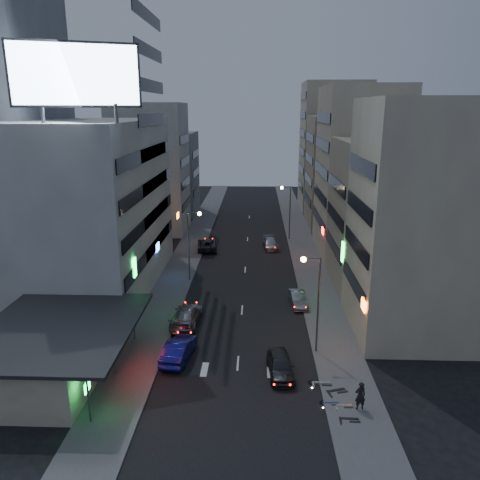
{
  "coord_description": "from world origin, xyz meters",
  "views": [
    {
      "loc": [
        1.36,
        -28.42,
        19.13
      ],
      "look_at": [
        -0.24,
        15.3,
        6.81
      ],
      "focal_mm": 35.0,
      "sensor_mm": 36.0,
      "label": 1
    }
  ],
  "objects_px": {
    "parked_car_right_near": "(280,365)",
    "road_car_blue": "(179,350)",
    "parked_car_right_far": "(270,243)",
    "person": "(360,396)",
    "scooter_silver_b": "(331,374)",
    "scooter_black_a": "(359,410)",
    "parked_car_right_mid": "(298,299)",
    "scooter_black_b": "(344,380)",
    "scooter_blue": "(339,395)",
    "parked_car_left": "(207,244)",
    "road_car_silver": "(187,315)",
    "scooter_silver_a": "(352,397)"
  },
  "relations": [
    {
      "from": "parked_car_right_near",
      "to": "road_car_blue",
      "type": "relative_size",
      "value": 0.89
    },
    {
      "from": "parked_car_right_near",
      "to": "parked_car_right_far",
      "type": "bearing_deg",
      "value": 84.67
    },
    {
      "from": "road_car_blue",
      "to": "person",
      "type": "height_order",
      "value": "person"
    },
    {
      "from": "person",
      "to": "scooter_silver_b",
      "type": "distance_m",
      "value": 3.41
    },
    {
      "from": "scooter_black_a",
      "to": "scooter_silver_b",
      "type": "xyz_separation_m",
      "value": [
        -1.18,
        4.04,
        0.04
      ]
    },
    {
      "from": "parked_car_right_mid",
      "to": "road_car_blue",
      "type": "height_order",
      "value": "road_car_blue"
    },
    {
      "from": "parked_car_right_far",
      "to": "road_car_blue",
      "type": "relative_size",
      "value": 0.95
    },
    {
      "from": "parked_car_right_far",
      "to": "road_car_blue",
      "type": "height_order",
      "value": "road_car_blue"
    },
    {
      "from": "road_car_blue",
      "to": "scooter_black_b",
      "type": "distance_m",
      "value": 12.86
    },
    {
      "from": "scooter_silver_b",
      "to": "scooter_blue",
      "type": "bearing_deg",
      "value": -175.18
    },
    {
      "from": "parked_car_right_far",
      "to": "person",
      "type": "xyz_separation_m",
      "value": [
        4.87,
        -36.96,
        0.41
      ]
    },
    {
      "from": "parked_car_right_near",
      "to": "parked_car_left",
      "type": "height_order",
      "value": "parked_car_left"
    },
    {
      "from": "parked_car_left",
      "to": "scooter_blue",
      "type": "xyz_separation_m",
      "value": [
        12.6,
        -35.21,
        -0.16
      ]
    },
    {
      "from": "road_car_silver",
      "to": "parked_car_left",
      "type": "bearing_deg",
      "value": -85.49
    },
    {
      "from": "scooter_silver_a",
      "to": "scooter_silver_b",
      "type": "xyz_separation_m",
      "value": [
        -1.01,
        2.58,
        0.09
      ]
    },
    {
      "from": "scooter_silver_b",
      "to": "parked_car_right_mid",
      "type": "bearing_deg",
      "value": 5.28
    },
    {
      "from": "parked_car_right_far",
      "to": "road_car_blue",
      "type": "xyz_separation_m",
      "value": [
        -8.02,
        -30.88,
        0.13
      ]
    },
    {
      "from": "scooter_silver_b",
      "to": "road_car_silver",
      "type": "bearing_deg",
      "value": 52.05
    },
    {
      "from": "person",
      "to": "parked_car_left",
      "type": "bearing_deg",
      "value": -79.92
    },
    {
      "from": "parked_car_right_mid",
      "to": "scooter_blue",
      "type": "height_order",
      "value": "parked_car_right_mid"
    },
    {
      "from": "scooter_silver_a",
      "to": "scooter_silver_b",
      "type": "bearing_deg",
      "value": 18.54
    },
    {
      "from": "person",
      "to": "scooter_black_b",
      "type": "bearing_deg",
      "value": -87.42
    },
    {
      "from": "parked_car_right_near",
      "to": "parked_car_left",
      "type": "xyz_separation_m",
      "value": [
        -8.82,
        31.79,
        0.0
      ]
    },
    {
      "from": "parked_car_right_near",
      "to": "road_car_blue",
      "type": "distance_m",
      "value": 8.12
    },
    {
      "from": "parked_car_right_mid",
      "to": "road_car_blue",
      "type": "distance_m",
      "value": 15.0
    },
    {
      "from": "scooter_black_a",
      "to": "scooter_black_b",
      "type": "relative_size",
      "value": 0.9
    },
    {
      "from": "parked_car_right_far",
      "to": "scooter_black_b",
      "type": "xyz_separation_m",
      "value": [
        4.3,
        -34.58,
        0.06
      ]
    },
    {
      "from": "parked_car_right_near",
      "to": "parked_car_left",
      "type": "bearing_deg",
      "value": 100.39
    },
    {
      "from": "parked_car_left",
      "to": "scooter_blue",
      "type": "height_order",
      "value": "parked_car_left"
    },
    {
      "from": "parked_car_right_mid",
      "to": "road_car_silver",
      "type": "xyz_separation_m",
      "value": [
        -10.6,
        -4.61,
        0.15
      ]
    },
    {
      "from": "scooter_black_a",
      "to": "scooter_blue",
      "type": "height_order",
      "value": "scooter_black_a"
    },
    {
      "from": "parked_car_right_near",
      "to": "parked_car_right_mid",
      "type": "relative_size",
      "value": 1.07
    },
    {
      "from": "road_car_silver",
      "to": "scooter_silver_a",
      "type": "bearing_deg",
      "value": 140.2
    },
    {
      "from": "road_car_blue",
      "to": "person",
      "type": "bearing_deg",
      "value": 162.35
    },
    {
      "from": "road_car_blue",
      "to": "scooter_silver_a",
      "type": "xyz_separation_m",
      "value": [
        12.49,
        -5.57,
        -0.18
      ]
    },
    {
      "from": "scooter_blue",
      "to": "scooter_silver_b",
      "type": "xyz_separation_m",
      "value": [
        -0.19,
        2.36,
        0.12
      ]
    },
    {
      "from": "road_car_silver",
      "to": "scooter_silver_a",
      "type": "distance_m",
      "value": 17.48
    },
    {
      "from": "road_car_silver",
      "to": "scooter_silver_b",
      "type": "relative_size",
      "value": 2.9
    },
    {
      "from": "scooter_black_b",
      "to": "parked_car_left",
      "type": "bearing_deg",
      "value": 4.22
    },
    {
      "from": "parked_car_right_near",
      "to": "parked_car_left",
      "type": "relative_size",
      "value": 0.81
    },
    {
      "from": "road_car_silver",
      "to": "scooter_blue",
      "type": "height_order",
      "value": "road_car_silver"
    },
    {
      "from": "road_car_blue",
      "to": "road_car_silver",
      "type": "xyz_separation_m",
      "value": [
        -0.33,
        6.32,
        0.02
      ]
    },
    {
      "from": "parked_car_right_near",
      "to": "person",
      "type": "relative_size",
      "value": 2.27
    },
    {
      "from": "road_car_blue",
      "to": "scooter_silver_b",
      "type": "relative_size",
      "value": 2.51
    },
    {
      "from": "road_car_blue",
      "to": "person",
      "type": "distance_m",
      "value": 14.26
    },
    {
      "from": "road_car_silver",
      "to": "scooter_black_a",
      "type": "xyz_separation_m",
      "value": [
        12.99,
        -13.35,
        -0.15
      ]
    },
    {
      "from": "parked_car_right_mid",
      "to": "person",
      "type": "xyz_separation_m",
      "value": [
        2.62,
        -17.01,
        0.42
      ]
    },
    {
      "from": "parked_car_right_mid",
      "to": "parked_car_left",
      "type": "distance_m",
      "value": 22.0
    },
    {
      "from": "road_car_blue",
      "to": "scooter_black_b",
      "type": "bearing_deg",
      "value": 170.9
    },
    {
      "from": "road_car_blue",
      "to": "scooter_silver_b",
      "type": "bearing_deg",
      "value": 172.99
    }
  ]
}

